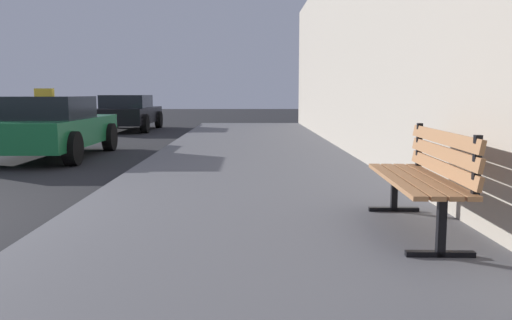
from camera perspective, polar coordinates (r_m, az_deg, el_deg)
The scene contains 4 objects.
sidewalk at distance 5.23m, azimuth 0.66°, elevation -6.69°, with size 4.00×32.00×0.15m, color #5B5B60.
bench at distance 4.74m, azimuth 17.93°, elevation -1.24°, with size 0.58×1.75×0.89m.
car_green at distance 11.73m, azimuth -21.51°, elevation 3.38°, with size 2.00×4.05×1.43m.
car_black at distance 19.56m, azimuth -13.68°, elevation 5.02°, with size 1.93×4.30×1.27m.
Camera 1 is at (3.87, -5.07, 1.33)m, focal length 36.95 mm.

